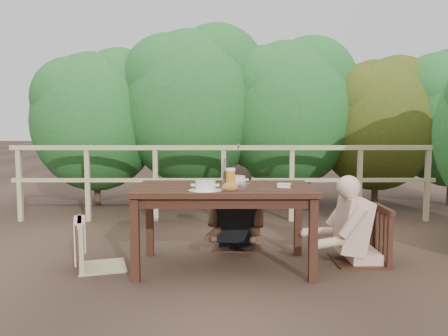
{
  "coord_description": "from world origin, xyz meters",
  "views": [
    {
      "loc": [
        -0.01,
        -4.11,
        1.3
      ],
      "look_at": [
        0.0,
        0.05,
        0.9
      ],
      "focal_mm": 37.37,
      "sensor_mm": 36.0,
      "label": 1
    }
  ],
  "objects_px": {
    "soup_far": "(237,180)",
    "bread_roll": "(230,187)",
    "woman": "(238,184)",
    "tumbler": "(243,187)",
    "butter_tub": "(284,186)",
    "chair_right": "(360,210)",
    "chair_far": "(238,202)",
    "beer_glass": "(230,178)",
    "soup_near": "(205,186)",
    "table": "(224,228)",
    "diner_right": "(364,191)",
    "bottle": "(225,173)",
    "chair_left": "(101,221)"
  },
  "relations": [
    {
      "from": "soup_near",
      "to": "tumbler",
      "type": "bearing_deg",
      "value": -6.69
    },
    {
      "from": "chair_left",
      "to": "tumbler",
      "type": "distance_m",
      "value": 1.33
    },
    {
      "from": "soup_far",
      "to": "bread_roll",
      "type": "relative_size",
      "value": 1.8
    },
    {
      "from": "woman",
      "to": "bread_roll",
      "type": "relative_size",
      "value": 9.46
    },
    {
      "from": "chair_far",
      "to": "bottle",
      "type": "bearing_deg",
      "value": -96.72
    },
    {
      "from": "chair_far",
      "to": "chair_left",
      "type": "bearing_deg",
      "value": -145.16
    },
    {
      "from": "chair_left",
      "to": "diner_right",
      "type": "height_order",
      "value": "diner_right"
    },
    {
      "from": "chair_far",
      "to": "tumbler",
      "type": "relative_size",
      "value": 11.39
    },
    {
      "from": "chair_far",
      "to": "diner_right",
      "type": "height_order",
      "value": "diner_right"
    },
    {
      "from": "chair_far",
      "to": "butter_tub",
      "type": "bearing_deg",
      "value": -58.17
    },
    {
      "from": "table",
      "to": "soup_near",
      "type": "xyz_separation_m",
      "value": [
        -0.16,
        -0.24,
        0.41
      ]
    },
    {
      "from": "soup_far",
      "to": "tumbler",
      "type": "bearing_deg",
      "value": -86.02
    },
    {
      "from": "soup_far",
      "to": "bottle",
      "type": "height_order",
      "value": "bottle"
    },
    {
      "from": "table",
      "to": "woman",
      "type": "bearing_deg",
      "value": 78.37
    },
    {
      "from": "diner_right",
      "to": "soup_far",
      "type": "bearing_deg",
      "value": 87.69
    },
    {
      "from": "chair_right",
      "to": "tumbler",
      "type": "bearing_deg",
      "value": -69.4
    },
    {
      "from": "diner_right",
      "to": "tumbler",
      "type": "relative_size",
      "value": 16.0
    },
    {
      "from": "woman",
      "to": "tumbler",
      "type": "height_order",
      "value": "woman"
    },
    {
      "from": "butter_tub",
      "to": "chair_left",
      "type": "bearing_deg",
      "value": -164.71
    },
    {
      "from": "beer_glass",
      "to": "woman",
      "type": "bearing_deg",
      "value": 82.32
    },
    {
      "from": "table",
      "to": "tumbler",
      "type": "relative_size",
      "value": 18.68
    },
    {
      "from": "table",
      "to": "soup_far",
      "type": "relative_size",
      "value": 6.21
    },
    {
      "from": "bottle",
      "to": "tumbler",
      "type": "height_order",
      "value": "bottle"
    },
    {
      "from": "soup_near",
      "to": "diner_right",
      "type": "bearing_deg",
      "value": 15.65
    },
    {
      "from": "soup_far",
      "to": "butter_tub",
      "type": "bearing_deg",
      "value": -33.75
    },
    {
      "from": "diner_right",
      "to": "butter_tub",
      "type": "relative_size",
      "value": 11.82
    },
    {
      "from": "woman",
      "to": "bottle",
      "type": "height_order",
      "value": "woman"
    },
    {
      "from": "bottle",
      "to": "chair_right",
      "type": "bearing_deg",
      "value": 3.79
    },
    {
      "from": "tumbler",
      "to": "chair_left",
      "type": "bearing_deg",
      "value": 167.5
    },
    {
      "from": "table",
      "to": "woman",
      "type": "relative_size",
      "value": 1.18
    },
    {
      "from": "tumbler",
      "to": "butter_tub",
      "type": "distance_m",
      "value": 0.42
    },
    {
      "from": "table",
      "to": "butter_tub",
      "type": "relative_size",
      "value": 13.8
    },
    {
      "from": "table",
      "to": "diner_right",
      "type": "bearing_deg",
      "value": 7.2
    },
    {
      "from": "woman",
      "to": "tumbler",
      "type": "bearing_deg",
      "value": 96.28
    },
    {
      "from": "soup_far",
      "to": "bottle",
      "type": "distance_m",
      "value": 0.18
    },
    {
      "from": "soup_near",
      "to": "butter_tub",
      "type": "bearing_deg",
      "value": 13.43
    },
    {
      "from": "table",
      "to": "soup_near",
      "type": "relative_size",
      "value": 5.51
    },
    {
      "from": "butter_tub",
      "to": "table",
      "type": "bearing_deg",
      "value": -170.73
    },
    {
      "from": "chair_left",
      "to": "soup_near",
      "type": "bearing_deg",
      "value": -121.14
    },
    {
      "from": "chair_right",
      "to": "table",
      "type": "bearing_deg",
      "value": -83.81
    },
    {
      "from": "beer_glass",
      "to": "chair_right",
      "type": "bearing_deg",
      "value": 5.0
    },
    {
      "from": "woman",
      "to": "soup_far",
      "type": "xyz_separation_m",
      "value": [
        -0.02,
        -0.52,
        0.1
      ]
    },
    {
      "from": "table",
      "to": "chair_left",
      "type": "distance_m",
      "value": 1.1
    },
    {
      "from": "chair_right",
      "to": "butter_tub",
      "type": "height_order",
      "value": "chair_right"
    },
    {
      "from": "chair_far",
      "to": "soup_near",
      "type": "distance_m",
      "value": 1.03
    },
    {
      "from": "bread_roll",
      "to": "tumbler",
      "type": "height_order",
      "value": "tumbler"
    },
    {
      "from": "diner_right",
      "to": "table",
      "type": "bearing_deg",
      "value": 96.02
    },
    {
      "from": "bread_roll",
      "to": "beer_glass",
      "type": "relative_size",
      "value": 0.83
    },
    {
      "from": "woman",
      "to": "soup_far",
      "type": "bearing_deg",
      "value": 93.19
    },
    {
      "from": "chair_far",
      "to": "woman",
      "type": "distance_m",
      "value": 0.19
    }
  ]
}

